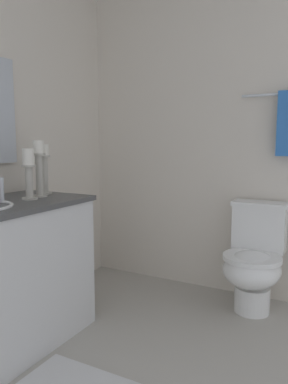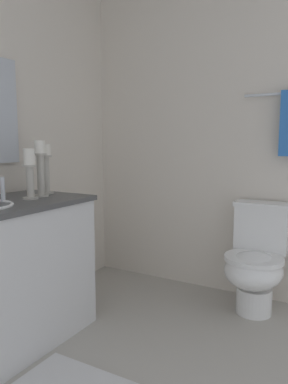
{
  "view_description": "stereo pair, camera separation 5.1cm",
  "coord_description": "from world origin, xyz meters",
  "px_view_note": "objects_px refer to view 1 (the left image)",
  "views": [
    {
      "loc": [
        0.65,
        -1.4,
        1.16
      ],
      "look_at": [
        -0.34,
        0.44,
        0.88
      ],
      "focal_mm": 34.15,
      "sensor_mm": 36.0,
      "label": 1
    },
    {
      "loc": [
        0.69,
        -1.38,
        1.16
      ],
      "look_at": [
        -0.34,
        0.44,
        0.88
      ],
      "focal_mm": 34.15,
      "sensor_mm": 36.0,
      "label": 2
    }
  ],
  "objects_px": {
    "candle_holder_tall": "(44,168)",
    "toilet": "(254,260)",
    "candle_holder_mid": "(29,173)",
    "candle_holder_short": "(39,167)"
  },
  "relations": [
    {
      "from": "candle_holder_tall",
      "to": "toilet",
      "type": "bearing_deg",
      "value": 32.12
    },
    {
      "from": "candle_holder_tall",
      "to": "toilet",
      "type": "xyz_separation_m",
      "value": [
        1.19,
        0.74,
        -0.64
      ]
    },
    {
      "from": "candle_holder_mid",
      "to": "candle_holder_tall",
      "type": "bearing_deg",
      "value": 110.64
    },
    {
      "from": "candle_holder_short",
      "to": "candle_holder_mid",
      "type": "distance_m",
      "value": 0.11
    },
    {
      "from": "candle_holder_tall",
      "to": "candle_holder_mid",
      "type": "xyz_separation_m",
      "value": [
        0.08,
        -0.21,
        -0.01
      ]
    },
    {
      "from": "candle_holder_short",
      "to": "candle_holder_mid",
      "type": "height_order",
      "value": "candle_holder_short"
    },
    {
      "from": "candle_holder_tall",
      "to": "candle_holder_mid",
      "type": "distance_m",
      "value": 0.23
    },
    {
      "from": "candle_holder_short",
      "to": "toilet",
      "type": "distance_m",
      "value": 1.56
    },
    {
      "from": "candle_holder_mid",
      "to": "toilet",
      "type": "distance_m",
      "value": 1.59
    },
    {
      "from": "candle_holder_tall",
      "to": "candle_holder_short",
      "type": "relative_size",
      "value": 0.94
    }
  ]
}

